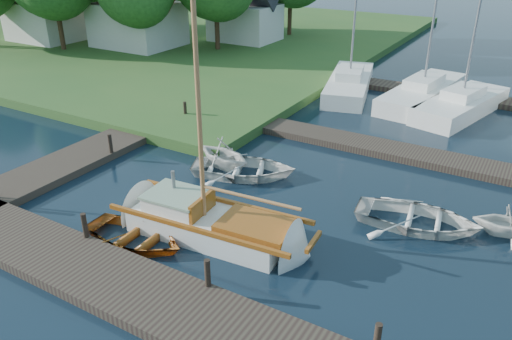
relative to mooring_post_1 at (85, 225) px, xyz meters
The scene contains 22 objects.
ground 5.87m from the mooring_post_1, 59.04° to the left, with size 160.00×160.00×0.00m, color black.
near_dock 3.21m from the mooring_post_1, 18.43° to the right, with size 18.00×2.20×0.30m, color #2D201C.
left_dock 8.62m from the mooring_post_1, 125.54° to the left, with size 2.20×18.00×0.30m, color #2D201C.
far_dock 12.55m from the mooring_post_1, 66.50° to the left, with size 14.00×1.60×0.30m, color #2D201C.
shore 36.80m from the mooring_post_1, 132.80° to the left, with size 50.00×40.00×0.50m, color #2C5322.
mooring_post_1 is the anchor object (origin of this frame).
mooring_post_2 4.50m from the mooring_post_1, ahead, with size 0.16×0.16×0.80m, color black.
mooring_post_3 9.00m from the mooring_post_1, ahead, with size 0.16×0.16×0.80m, color black.
mooring_post_4 6.40m from the mooring_post_1, 128.66° to the left, with size 0.16×0.16×0.80m, color black.
mooring_post_5 10.77m from the mooring_post_1, 111.80° to the left, with size 0.16×0.16×0.80m, color black.
sailboat 3.89m from the mooring_post_1, 37.95° to the left, with size 7.28×2.49×9.83m.
dinghy 1.46m from the mooring_post_1, 35.70° to the left, with size 2.42×3.39×0.70m, color brown.
tender_a 6.67m from the mooring_post_1, 76.28° to the left, with size 2.87×4.01×0.83m, color white.
tender_b 6.72m from the mooring_post_1, 85.80° to the left, with size 2.23×2.59×1.36m, color white.
tender_c 10.38m from the mooring_post_1, 36.38° to the left, with size 2.80×3.92×0.81m, color white.
tender_d 13.04m from the mooring_post_1, 33.08° to the left, with size 1.85×2.14×1.13m, color white.
marina_boat_0 19.18m from the mooring_post_1, 86.91° to the left, with size 4.08×8.01×11.98m.
marina_boat_1 20.18m from the mooring_post_1, 75.03° to the left, with size 3.23×8.28×11.04m.
marina_boat_2 19.82m from the mooring_post_1, 67.87° to the left, with size 3.87×7.35×12.47m.
house_a 27.11m from the mooring_post_1, 128.99° to the left, with size 6.30×5.00×6.29m.
house_b 31.47m from the mooring_post_1, 142.77° to the left, with size 5.77×4.50×5.79m.
house_c 29.22m from the mooring_post_1, 112.17° to the left, with size 5.25×4.00×5.28m.
Camera 1 is at (7.87, -13.33, 8.67)m, focal length 35.00 mm.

